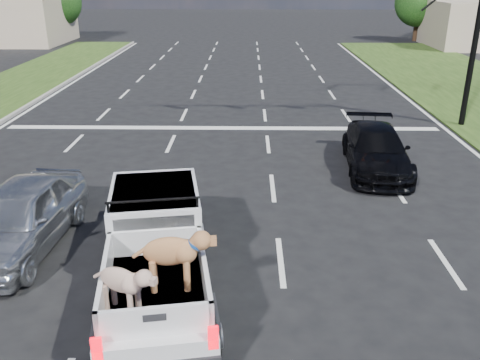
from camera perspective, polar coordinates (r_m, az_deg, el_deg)
The scene contains 9 objects.
ground at distance 11.02m, azimuth -4.65°, elevation -9.02°, with size 160.00×160.00×0.00m, color black.
road_markings at distance 16.95m, azimuth -2.61°, elevation 2.58°, with size 17.75×60.00×0.01m.
traffic_signal at distance 20.82m, azimuth 19.18°, elevation 18.41°, with size 9.11×0.31×7.00m.
building_left at distance 50.13m, azimuth -24.92°, elevation 16.30°, with size 10.00×8.00×4.40m, color tan.
tree_far_c at distance 50.40m, azimuth -19.84°, elevation 18.29°, with size 4.20×4.20×5.40m.
tree_far_d at distance 49.73m, azimuth 19.49°, elevation 18.29°, with size 4.20×4.20×5.40m.
pickup_truck at distance 9.74m, azimuth -9.40°, elevation -7.67°, with size 2.63×5.30×1.90m.
silver_sedan at distance 12.15m, azimuth -23.51°, elevation -3.81°, with size 1.77×4.39×1.50m, color silver.
black_coupe at distance 16.25m, azimuth 15.05°, elevation 3.34°, with size 1.82×4.48×1.30m, color black.
Camera 1 is at (1.04, -9.37, 5.71)m, focal length 38.00 mm.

